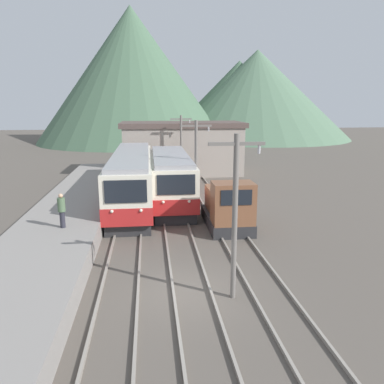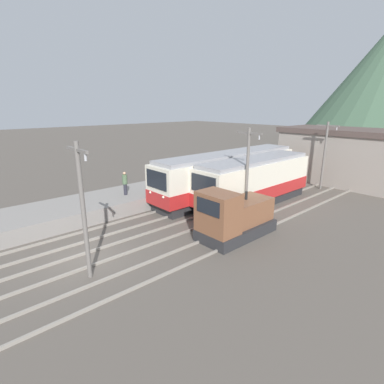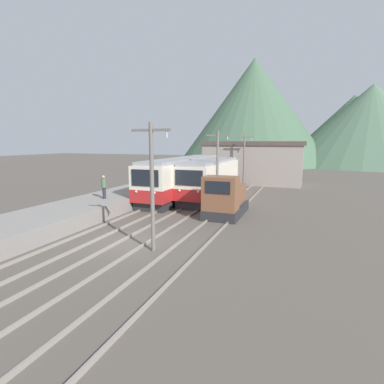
{
  "view_description": "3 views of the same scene",
  "coord_description": "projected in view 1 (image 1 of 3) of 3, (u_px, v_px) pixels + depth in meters",
  "views": [
    {
      "loc": [
        -1.31,
        -13.25,
        7.14
      ],
      "look_at": [
        1.2,
        8.59,
        1.99
      ],
      "focal_mm": 35.0,
      "sensor_mm": 36.0,
      "label": 1
    },
    {
      "loc": [
        13.81,
        -5.18,
        7.55
      ],
      "look_at": [
        -0.93,
        8.04,
        1.8
      ],
      "focal_mm": 28.0,
      "sensor_mm": 36.0,
      "label": 2
    },
    {
      "loc": [
        8.45,
        -13.03,
        5.28
      ],
      "look_at": [
        0.89,
        6.88,
        1.71
      ],
      "focal_mm": 28.0,
      "sensor_mm": 36.0,
      "label": 3
    }
  ],
  "objects": [
    {
      "name": "catenary_mast_near",
      "position": [
        235.0,
        211.0,
        13.44
      ],
      "size": [
        2.0,
        0.2,
        6.17
      ],
      "color": "slate",
      "rests_on": "ground"
    },
    {
      "name": "person_on_platform",
      "position": [
        62.0,
        209.0,
        18.93
      ],
      "size": [
        0.38,
        0.38,
        1.78
      ],
      "color": "#282833",
      "rests_on": "platform_left"
    },
    {
      "name": "track_right",
      "position": [
        266.0,
        286.0,
        14.93
      ],
      "size": [
        1.54,
        60.0,
        0.14
      ],
      "color": "gray",
      "rests_on": "ground"
    },
    {
      "name": "catenary_mast_mid",
      "position": [
        196.0,
        164.0,
        24.3
      ],
      "size": [
        2.0,
        0.2,
        6.17
      ],
      "color": "slate",
      "rests_on": "ground"
    },
    {
      "name": "track_center",
      "position": [
        192.0,
        290.0,
        14.59
      ],
      "size": [
        1.54,
        60.0,
        0.14
      ],
      "color": "gray",
      "rests_on": "ground"
    },
    {
      "name": "ground_plane",
      "position": [
        187.0,
        292.0,
        14.59
      ],
      "size": [
        200.0,
        200.0,
        0.0
      ],
      "primitive_type": "plane",
      "color": "#564F47"
    },
    {
      "name": "mountain_backdrop",
      "position": [
        203.0,
        88.0,
        77.09
      ],
      "size": [
        64.25,
        43.2,
        25.09
      ],
      "color": "#47664C",
      "rests_on": "ground"
    },
    {
      "name": "platform_left",
      "position": [
        18.0,
        289.0,
        13.78
      ],
      "size": [
        4.5,
        54.0,
        1.0
      ],
      "primitive_type": "cube",
      "color": "gray",
      "rests_on": "ground"
    },
    {
      "name": "commuter_train_center",
      "position": [
        171.0,
        181.0,
        27.34
      ],
      "size": [
        2.84,
        11.22,
        3.67
      ],
      "color": "#28282B",
      "rests_on": "ground"
    },
    {
      "name": "catenary_mast_far",
      "position": [
        181.0,
        145.0,
        35.16
      ],
      "size": [
        2.0,
        0.2,
        6.17
      ],
      "color": "slate",
      "rests_on": "ground"
    },
    {
      "name": "commuter_train_left",
      "position": [
        132.0,
        180.0,
        27.22
      ],
      "size": [
        2.84,
        15.14,
        3.77
      ],
      "color": "#28282B",
      "rests_on": "ground"
    },
    {
      "name": "track_left",
      "position": [
        119.0,
        294.0,
        14.28
      ],
      "size": [
        1.54,
        60.0,
        0.14
      ],
      "color": "gray",
      "rests_on": "ground"
    },
    {
      "name": "shunting_locomotive",
      "position": [
        227.0,
        208.0,
        22.08
      ],
      "size": [
        2.4,
        4.94,
        3.0
      ],
      "color": "#28282B",
      "rests_on": "ground"
    },
    {
      "name": "station_building",
      "position": [
        182.0,
        148.0,
        39.36
      ],
      "size": [
        12.6,
        6.3,
        5.37
      ],
      "color": "gray",
      "rests_on": "ground"
    }
  ]
}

